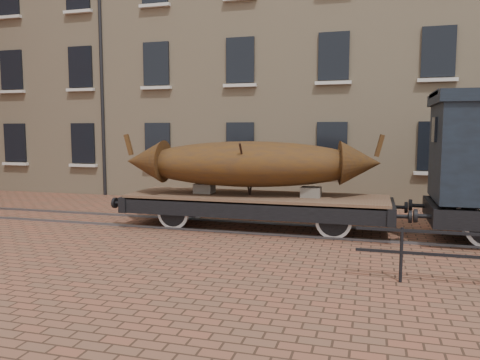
# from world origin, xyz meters

# --- Properties ---
(ground) EXTENTS (90.00, 90.00, 0.00)m
(ground) POSITION_xyz_m (0.00, 0.00, 0.00)
(ground) COLOR brown
(warehouse_cream) EXTENTS (40.00, 10.19, 14.00)m
(warehouse_cream) POSITION_xyz_m (3.00, 9.99, 7.00)
(warehouse_cream) COLOR tan
(warehouse_cream) RESTS_ON ground
(rail_track) EXTENTS (30.00, 1.52, 0.06)m
(rail_track) POSITION_xyz_m (0.00, 0.00, 0.03)
(rail_track) COLOR #59595E
(rail_track) RESTS_ON ground
(flatcar_wagon) EXTENTS (8.07, 2.19, 1.22)m
(flatcar_wagon) POSITION_xyz_m (-0.64, -0.00, 0.76)
(flatcar_wagon) COLOR brown
(flatcar_wagon) RESTS_ON ground
(iron_boat) EXTENTS (7.16, 2.88, 1.70)m
(iron_boat) POSITION_xyz_m (-0.82, 0.00, 1.82)
(iron_boat) COLOR #4C2B0D
(iron_boat) RESTS_ON flatcar_wagon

